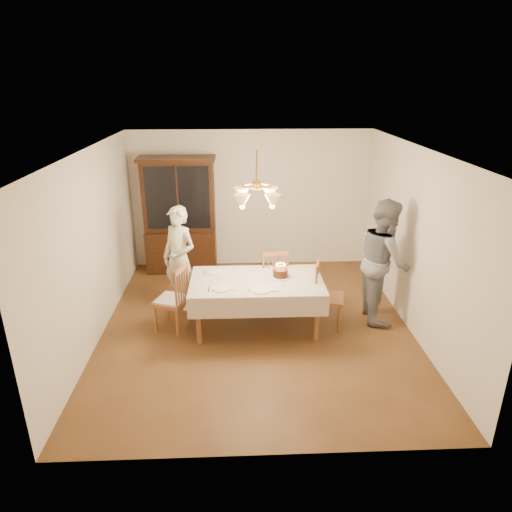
{
  "coord_description": "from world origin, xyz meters",
  "views": [
    {
      "loc": [
        -0.27,
        -5.96,
        3.47
      ],
      "look_at": [
        0.0,
        0.2,
        1.05
      ],
      "focal_mm": 32.0,
      "sensor_mm": 36.0,
      "label": 1
    }
  ],
  "objects_px": {
    "china_hutch": "(180,217)",
    "birthday_cake": "(280,273)",
    "dining_table": "(257,285)",
    "chair_far_side": "(273,281)",
    "elderly_woman": "(179,258)"
  },
  "relations": [
    {
      "from": "dining_table",
      "to": "elderly_woman",
      "type": "xyz_separation_m",
      "value": [
        -1.18,
        0.7,
        0.15
      ]
    },
    {
      "from": "elderly_woman",
      "to": "china_hutch",
      "type": "bearing_deg",
      "value": 130.74
    },
    {
      "from": "china_hutch",
      "to": "birthday_cake",
      "type": "distance_m",
      "value": 2.75
    },
    {
      "from": "elderly_woman",
      "to": "dining_table",
      "type": "bearing_deg",
      "value": 4.33
    },
    {
      "from": "china_hutch",
      "to": "elderly_woman",
      "type": "height_order",
      "value": "china_hutch"
    },
    {
      "from": "china_hutch",
      "to": "birthday_cake",
      "type": "bearing_deg",
      "value": -52.41
    },
    {
      "from": "china_hutch",
      "to": "dining_table",
      "type": "bearing_deg",
      "value": -59.54
    },
    {
      "from": "dining_table",
      "to": "china_hutch",
      "type": "height_order",
      "value": "china_hutch"
    },
    {
      "from": "dining_table",
      "to": "birthday_cake",
      "type": "distance_m",
      "value": 0.38
    },
    {
      "from": "chair_far_side",
      "to": "birthday_cake",
      "type": "relative_size",
      "value": 3.33
    },
    {
      "from": "chair_far_side",
      "to": "elderly_woman",
      "type": "height_order",
      "value": "elderly_woman"
    },
    {
      "from": "elderly_woman",
      "to": "birthday_cake",
      "type": "relative_size",
      "value": 5.56
    },
    {
      "from": "china_hutch",
      "to": "chair_far_side",
      "type": "distance_m",
      "value": 2.35
    },
    {
      "from": "chair_far_side",
      "to": "birthday_cake",
      "type": "bearing_deg",
      "value": -84.22
    },
    {
      "from": "china_hutch",
      "to": "birthday_cake",
      "type": "height_order",
      "value": "china_hutch"
    }
  ]
}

